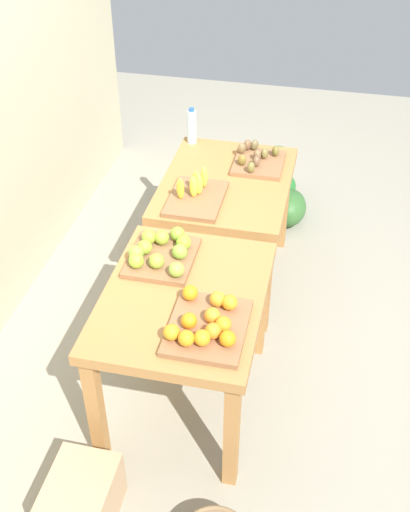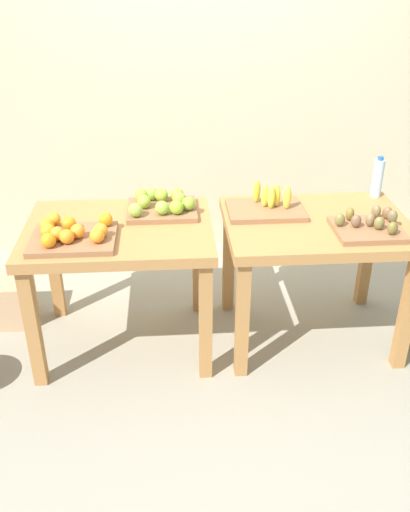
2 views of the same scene
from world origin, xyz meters
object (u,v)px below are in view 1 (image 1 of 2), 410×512
at_px(orange_bin, 207,324).
at_px(banana_crate, 196,195).
at_px(display_table_right, 226,196).
at_px(kiwi_bin, 257,160).
at_px(display_table_left, 184,311).
at_px(apple_bin, 161,253).
at_px(watermelon_pile, 277,193).
at_px(cardboard_produce_box, 81,502).
at_px(water_bottle, 192,127).

distance_m(orange_bin, banana_crate, 1.12).
xyz_separation_m(display_table_right, kiwi_bin, (0.24, -0.16, 0.15)).
bearing_deg(display_table_left, apple_bin, 36.78).
distance_m(orange_bin, watermelon_pile, 2.34).
bearing_deg(banana_crate, watermelon_pile, -18.27).
xyz_separation_m(display_table_right, orange_bin, (-1.35, -0.17, 0.16)).
xyz_separation_m(display_table_left, orange_bin, (-0.23, -0.17, 0.16)).
distance_m(orange_bin, cardboard_produce_box, 1.02).
relative_size(watermelon_pile, cardboard_produce_box, 1.65).
distance_m(banana_crate, water_bottle, 0.75).
bearing_deg(orange_bin, display_table_left, 36.46).
distance_m(apple_bin, watermelon_pile, 1.94).
xyz_separation_m(watermelon_pile, cardboard_produce_box, (-2.84, 0.55, -0.03)).
distance_m(display_table_right, apple_bin, 0.91).
bearing_deg(display_table_right, watermelon_pile, -15.51).
height_order(display_table_right, water_bottle, water_bottle).
xyz_separation_m(orange_bin, apple_bin, (0.47, 0.35, 0.00)).
distance_m(banana_crate, cardboard_produce_box, 1.82).
relative_size(display_table_left, banana_crate, 2.36).
xyz_separation_m(orange_bin, banana_crate, (1.08, 0.30, -0.00)).
height_order(water_bottle, cardboard_produce_box, water_bottle).
height_order(orange_bin, banana_crate, banana_crate).
relative_size(apple_bin, cardboard_produce_box, 1.02).
xyz_separation_m(display_table_right, apple_bin, (-0.88, 0.18, 0.16)).
distance_m(display_table_left, banana_crate, 0.88).
height_order(watermelon_pile, cardboard_produce_box, watermelon_pile).
relative_size(kiwi_bin, water_bottle, 1.45).
relative_size(display_table_right, cardboard_produce_box, 2.60).
relative_size(apple_bin, kiwi_bin, 1.10).
height_order(orange_bin, kiwi_bin, orange_bin).
bearing_deg(cardboard_produce_box, water_bottle, 0.72).
height_order(display_table_left, kiwi_bin, kiwi_bin).
bearing_deg(orange_bin, cardboard_produce_box, 142.11).
xyz_separation_m(display_table_left, water_bottle, (1.57, 0.33, 0.24)).
distance_m(water_bottle, cardboard_produce_box, 2.51).
height_order(kiwi_bin, watermelon_pile, kiwi_bin).
bearing_deg(display_table_left, banana_crate, 9.04).
bearing_deg(display_table_left, water_bottle, 11.88).
bearing_deg(cardboard_produce_box, orange_bin, -37.89).
bearing_deg(banana_crate, orange_bin, -164.31).
bearing_deg(apple_bin, kiwi_bin, -17.04).
relative_size(orange_bin, apple_bin, 1.08).
bearing_deg(watermelon_pile, display_table_right, 164.49).
bearing_deg(orange_bin, water_bottle, 15.50).
height_order(apple_bin, banana_crate, banana_crate).
bearing_deg(watermelon_pile, apple_bin, 166.36).
relative_size(apple_bin, water_bottle, 1.60).
distance_m(display_table_left, watermelon_pile, 2.09).
relative_size(display_table_left, cardboard_produce_box, 2.60).
bearing_deg(watermelon_pile, banana_crate, 161.73).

